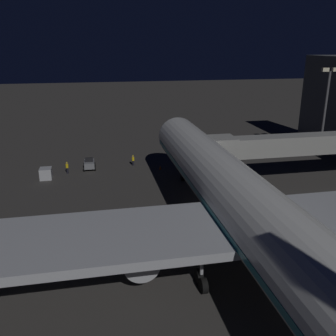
# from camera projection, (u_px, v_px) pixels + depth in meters

# --- Properties ---
(ground_plane) EXTENTS (320.00, 320.00, 0.00)m
(ground_plane) POSITION_uv_depth(u_px,v_px,m) (208.00, 218.00, 40.37)
(ground_plane) COLOR #383533
(airliner_at_gate) EXTENTS (49.88, 59.18, 19.17)m
(airliner_at_gate) POSITION_uv_depth(u_px,v_px,m) (253.00, 217.00, 28.47)
(airliner_at_gate) COLOR silver
(airliner_at_gate) RESTS_ON ground_plane
(jet_bridge) EXTENTS (24.66, 3.40, 7.02)m
(jet_bridge) POSITION_uv_depth(u_px,v_px,m) (287.00, 145.00, 48.49)
(jet_bridge) COLOR #9E9E99
(jet_bridge) RESTS_ON ground_plane
(apron_floodlight_mast) EXTENTS (2.90, 0.50, 14.62)m
(apron_floodlight_mast) POSITION_uv_depth(u_px,v_px,m) (326.00, 105.00, 59.98)
(apron_floodlight_mast) COLOR #59595E
(apron_floodlight_mast) RESTS_ON ground_plane
(baggage_tug_lead) EXTENTS (1.86, 2.74, 1.95)m
(baggage_tug_lead) POSITION_uv_depth(u_px,v_px,m) (89.00, 164.00, 56.06)
(baggage_tug_lead) COLOR slate
(baggage_tug_lead) RESTS_ON ground_plane
(baggage_container_near_belt) EXTENTS (1.62, 1.78, 1.57)m
(baggage_container_near_belt) POSITION_uv_depth(u_px,v_px,m) (46.00, 174.00, 51.97)
(baggage_container_near_belt) COLOR #B7BABF
(baggage_container_near_belt) RESTS_ON ground_plane
(ground_crew_near_nose_gear) EXTENTS (0.40, 0.40, 1.78)m
(ground_crew_near_nose_gear) POSITION_uv_depth(u_px,v_px,m) (67.00, 167.00, 54.05)
(ground_crew_near_nose_gear) COLOR black
(ground_crew_near_nose_gear) RESTS_ON ground_plane
(ground_crew_under_port_wing) EXTENTS (0.40, 0.40, 1.69)m
(ground_crew_under_port_wing) POSITION_uv_depth(u_px,v_px,m) (133.00, 160.00, 57.67)
(ground_crew_under_port_wing) COLOR black
(ground_crew_under_port_wing) RESTS_ON ground_plane
(traffic_cone_nose_port) EXTENTS (0.36, 0.36, 0.55)m
(traffic_cone_nose_port) POSITION_uv_depth(u_px,v_px,m) (188.00, 166.00, 57.04)
(traffic_cone_nose_port) COLOR orange
(traffic_cone_nose_port) RESTS_ON ground_plane
(traffic_cone_nose_starboard) EXTENTS (0.36, 0.36, 0.55)m
(traffic_cone_nose_starboard) POSITION_uv_depth(u_px,v_px,m) (160.00, 167.00, 56.22)
(traffic_cone_nose_starboard) COLOR orange
(traffic_cone_nose_starboard) RESTS_ON ground_plane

